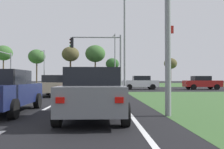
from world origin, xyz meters
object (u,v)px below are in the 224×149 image
Objects in this scene: car_white_near at (140,83)px; car_red_fourth at (202,83)px; car_grey_second at (93,93)px; treeline_third at (70,54)px; street_lamp_second at (125,34)px; treeline_sixth at (171,64)px; treeline_second at (37,57)px; pedestrian_at_median at (65,79)px; traffic_signal_near_right at (102,52)px; street_lamp_third at (115,57)px; fastfood_pole_sign at (169,42)px; treeline_fifth at (112,64)px; treeline_fourth at (95,54)px; street_lamp_fourth at (44,65)px; traffic_signal_far_left at (5,62)px; car_beige_fifth at (56,85)px; car_navy_third at (3,91)px.

car_red_fourth is (7.16, -0.51, -0.01)m from car_white_near.
treeline_third reaches higher than car_grey_second.
car_white_near is 0.96× the size of car_grey_second.
street_lamp_second is 1.62× the size of treeline_sixth.
car_white_near is at bearing -59.98° from treeline_second.
pedestrian_at_median is at bearing -84.94° from treeline_third.
traffic_signal_near_right is 46.56m from treeline_second.
fastfood_pole_sign reaches higher than street_lamp_third.
street_lamp_second reaches higher than treeline_fifth.
street_lamp_second reaches higher than traffic_signal_near_right.
street_lamp_third is (-9.37, 17.27, 4.52)m from car_red_fourth.
treeline_fourth is at bearing 18.24° from treeline_third.
fastfood_pole_sign reaches higher than street_lamp_fourth.
traffic_signal_near_right is 17.39m from traffic_signal_far_left.
treeline_fifth reaches higher than traffic_signal_far_left.
street_lamp_second is at bearing 152.39° from car_white_near.
car_white_near is 44.15m from treeline_second.
treeline_third is at bearing 154.55° from fastfood_pole_sign.
pedestrian_at_median is at bearing -152.23° from fastfood_pole_sign.
pedestrian_at_median is at bearing 99.83° from car_grey_second.
traffic_signal_far_left is 0.83× the size of treeline_sixth.
car_grey_second is 58.54m from treeline_sixth.
treeline_second reaches higher than treeline_fifth.
street_lamp_fourth is at bearing 104.21° from car_beige_fifth.
treeline_third is at bearing -161.76° from treeline_fourth.
car_beige_fifth is 49.63m from treeline_sixth.
car_navy_third is 1.02× the size of car_beige_fifth.
treeline_third reaches higher than car_white_near.
car_red_fourth is 0.67× the size of treeline_fifth.
treeline_fifth is (19.80, -5.16, -2.23)m from treeline_second.
street_lamp_fourth is 29.58m from fastfood_pole_sign.
treeline_third is (-4.60, 44.17, 6.51)m from car_beige_fifth.
traffic_signal_far_left is 0.54× the size of treeline_fourth.
car_red_fourth is at bearing 34.61° from car_beige_fifth.
fastfood_pole_sign is 1.90× the size of treeline_sixth.
street_lamp_second is 1.31× the size of street_lamp_fourth.
car_grey_second is at bearing -98.23° from street_lamp_second.
treeline_third is 6.41m from treeline_fourth.
fastfood_pole_sign is at bearing 66.63° from street_lamp_second.
fastfood_pole_sign is (17.34, 33.73, 8.18)m from car_beige_fifth.
street_lamp_second reaches higher than treeline_third.
street_lamp_second is at bearing 81.77° from car_grey_second.
fastfood_pole_sign is (11.67, 27.01, 3.18)m from street_lamp_second.
car_beige_fifth is 38.80m from fastfood_pole_sign.
street_lamp_second is 5.92× the size of pedestrian_at_median.
fastfood_pole_sign is at bearing 63.47° from traffic_signal_near_right.
car_navy_third is at bearing 158.29° from car_white_near.
car_navy_third is 55.99m from treeline_fourth.
street_lamp_third is 0.77× the size of fastfood_pole_sign.
car_grey_second is at bearing -107.43° from treeline_sixth.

